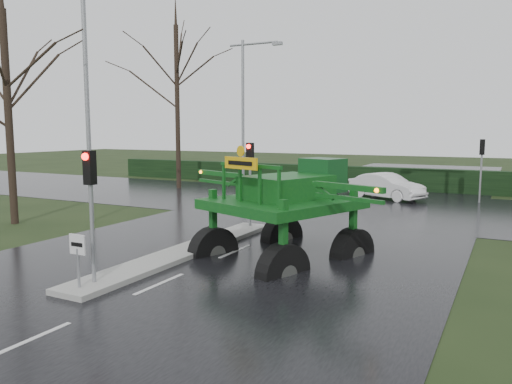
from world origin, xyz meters
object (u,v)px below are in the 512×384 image
at_px(traffic_signal_near, 90,188).
at_px(traffic_signal_mid, 250,166).
at_px(keep_left_sign, 78,252).
at_px(traffic_signal_far, 482,156).
at_px(crop_sprayer, 218,189).
at_px(street_light_left_near, 92,84).
at_px(street_light_left_far, 247,101).
at_px(white_sedan, 386,199).

bearing_deg(traffic_signal_near, traffic_signal_mid, 90.00).
bearing_deg(keep_left_sign, traffic_signal_near, 90.00).
bearing_deg(traffic_signal_far, crop_sprayer, 67.08).
relative_size(traffic_signal_mid, street_light_left_near, 0.35).
height_order(street_light_left_near, street_light_left_far, same).
height_order(keep_left_sign, traffic_signal_near, traffic_signal_near).
relative_size(traffic_signal_near, traffic_signal_far, 1.00).
bearing_deg(traffic_signal_mid, traffic_signal_near, -90.00).
distance_m(street_light_left_near, white_sedan, 17.38).
relative_size(traffic_signal_mid, white_sedan, 0.78).
bearing_deg(traffic_signal_near, white_sedan, 81.91).
height_order(traffic_signal_near, crop_sprayer, crop_sprayer).
relative_size(crop_sprayer, white_sedan, 1.66).
xyz_separation_m(traffic_signal_mid, street_light_left_near, (-6.89, -1.49, 3.40)).
bearing_deg(street_light_left_near, street_light_left_far, 90.00).
height_order(keep_left_sign, traffic_signal_mid, traffic_signal_mid).
bearing_deg(crop_sprayer, traffic_signal_far, 87.32).
xyz_separation_m(traffic_signal_far, crop_sprayer, (-6.93, -16.38, -0.48)).
relative_size(keep_left_sign, white_sedan, 0.30).
bearing_deg(street_light_left_near, keep_left_sign, -47.41).
bearing_deg(white_sedan, keep_left_sign, -163.92).
bearing_deg(white_sedan, street_light_left_near, 167.27).
relative_size(traffic_signal_far, white_sedan, 0.78).
height_order(traffic_signal_mid, white_sedan, traffic_signal_mid).
height_order(traffic_signal_far, street_light_left_far, street_light_left_far).
bearing_deg(keep_left_sign, street_light_left_far, 107.78).
xyz_separation_m(crop_sprayer, white_sedan, (1.98, 15.45, -2.11)).
xyz_separation_m(keep_left_sign, traffic_signal_far, (7.80, 21.51, 1.53)).
xyz_separation_m(traffic_signal_near, crop_sprayer, (0.87, 4.63, -0.48)).
height_order(traffic_signal_far, crop_sprayer, crop_sprayer).
distance_m(traffic_signal_far, street_light_left_far, 15.08).
distance_m(keep_left_sign, white_sedan, 20.80).
height_order(keep_left_sign, street_light_left_far, street_light_left_far).
height_order(traffic_signal_near, street_light_left_near, street_light_left_near).
xyz_separation_m(traffic_signal_far, street_light_left_far, (-14.69, -0.01, 3.40)).
xyz_separation_m(traffic_signal_near, street_light_left_near, (-6.89, 7.01, 3.40)).
height_order(traffic_signal_far, street_light_left_near, street_light_left_near).
relative_size(traffic_signal_mid, crop_sprayer, 0.47).
bearing_deg(crop_sprayer, street_light_left_far, 135.62).
relative_size(traffic_signal_near, street_light_left_near, 0.35).
bearing_deg(street_light_left_near, white_sedan, 53.29).
xyz_separation_m(keep_left_sign, traffic_signal_near, (0.00, 0.49, 1.53)).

